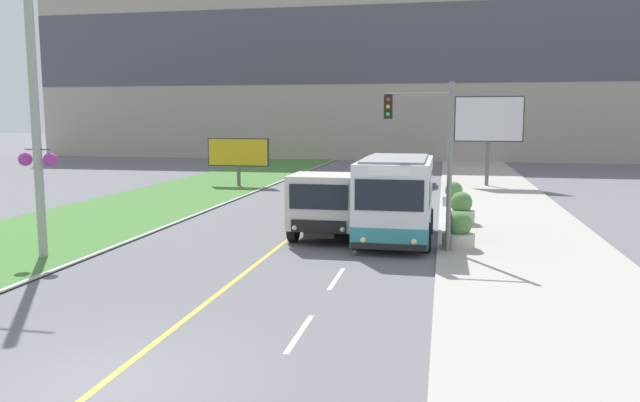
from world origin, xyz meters
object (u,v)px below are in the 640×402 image
at_px(car_distant, 418,175).
at_px(planter_round_third, 454,195).
at_px(dump_truck, 329,205).
at_px(planter_round_near, 459,232).
at_px(city_bus, 396,199).
at_px(planter_round_second, 461,209).
at_px(traffic_light_mast, 430,145).
at_px(billboard_large, 489,122).
at_px(utility_pole_near, 35,107).
at_px(billboard_small, 238,153).

relative_size(car_distant, planter_round_third, 3.49).
relative_size(dump_truck, planter_round_near, 5.15).
height_order(city_bus, planter_round_second, city_bus).
bearing_deg(traffic_light_mast, planter_round_near, 29.18).
height_order(dump_truck, traffic_light_mast, traffic_light_mast).
xyz_separation_m(billboard_large, planter_round_near, (-2.22, -20.46, -3.61)).
relative_size(utility_pole_near, billboard_large, 1.75).
bearing_deg(planter_round_third, city_bus, -103.40).
xyz_separation_m(city_bus, car_distant, (-0.01, 19.23, -0.88)).
distance_m(traffic_light_mast, billboard_large, 21.29).
distance_m(dump_truck, utility_pole_near, 10.63).
xyz_separation_m(billboard_small, planter_round_third, (13.81, -7.16, -1.56)).
bearing_deg(planter_round_second, planter_round_near, -92.20).
height_order(car_distant, planter_round_second, car_distant).
bearing_deg(city_bus, billboard_large, 77.00).
height_order(dump_truck, planter_round_second, dump_truck).
bearing_deg(planter_round_near, dump_truck, 163.55).
bearing_deg(billboard_large, planter_round_near, -96.19).
distance_m(car_distant, traffic_light_mast, 21.12).
bearing_deg(planter_round_second, billboard_large, 82.47).
xyz_separation_m(billboard_large, billboard_small, (-16.06, -2.89, -2.06)).
bearing_deg(planter_round_second, dump_truck, -142.80).
distance_m(traffic_light_mast, planter_round_second, 6.61).
relative_size(utility_pole_near, planter_round_second, 7.68).
height_order(billboard_large, planter_round_third, billboard_large).
xyz_separation_m(car_distant, planter_round_near, (2.26, -20.31, -0.05)).
distance_m(billboard_small, planter_round_third, 15.63).
bearing_deg(billboard_large, planter_round_third, -102.64).
distance_m(city_bus, utility_pole_near, 12.54).
relative_size(traffic_light_mast, billboard_large, 0.97).
bearing_deg(billboard_small, billboard_large, 10.22).
bearing_deg(dump_truck, planter_round_second, 37.20).
distance_m(city_bus, planter_round_third, 9.63).
distance_m(dump_truck, planter_round_third, 10.18).
xyz_separation_m(city_bus, utility_pole_near, (-11.09, -4.85, 3.28)).
height_order(dump_truck, car_distant, dump_truck).
relative_size(city_bus, utility_pole_near, 0.56).
xyz_separation_m(planter_round_near, planter_round_second, (0.20, 5.20, 0.03)).
xyz_separation_m(car_distant, billboard_small, (-11.58, -2.75, 1.49)).
distance_m(utility_pole_near, planter_round_second, 16.78).
bearing_deg(billboard_large, car_distant, -178.10).
distance_m(billboard_small, planter_round_near, 22.42).
distance_m(car_distant, planter_round_second, 15.31).
relative_size(billboard_small, planter_round_near, 3.27).
distance_m(city_bus, dump_truck, 2.57).
bearing_deg(planter_round_near, utility_pole_near, -164.22).
xyz_separation_m(traffic_light_mast, planter_round_second, (1.23, 5.77, -2.97)).
bearing_deg(dump_truck, car_distant, 82.39).
bearing_deg(planter_round_second, city_bus, -120.82).
relative_size(utility_pole_near, planter_round_third, 8.34).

